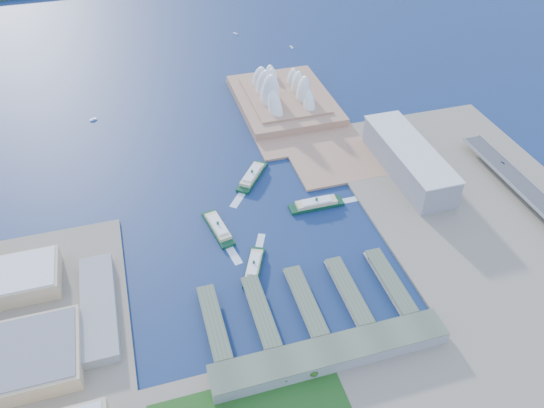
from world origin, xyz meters
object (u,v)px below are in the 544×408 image
object	(u,v)px
toaster_building	(408,160)
ferry_d	(316,202)
ferry_c	(254,265)
car_c	(503,162)
ferry_a	(218,226)
ferry_b	(252,174)
opera_house	(284,84)

from	to	relation	value
toaster_building	ferry_d	size ratio (longest dim) A/B	2.54
ferry_c	car_c	distance (m)	329.91
ferry_c	ferry_d	bearing A→B (deg)	-117.29
ferry_c	toaster_building	bearing A→B (deg)	-130.95
toaster_building	ferry_a	distance (m)	238.64
ferry_b	ferry_d	xyz separation A→B (m)	(54.99, -69.87, -0.05)
toaster_building	ferry_a	world-z (taller)	toaster_building
ferry_a	ferry_d	xyz separation A→B (m)	(112.27, 7.17, 0.14)
toaster_building	car_c	size ratio (longest dim) A/B	30.53
opera_house	car_c	world-z (taller)	opera_house
opera_house	ferry_c	bearing A→B (deg)	-112.57
opera_house	ferry_b	size ratio (longest dim) A/B	2.92
ferry_c	ferry_d	world-z (taller)	ferry_d
opera_house	toaster_building	xyz separation A→B (m)	(90.00, -200.00, -11.50)
ferry_b	ferry_c	bearing A→B (deg)	-67.10
toaster_building	ferry_d	world-z (taller)	toaster_building
opera_house	car_c	distance (m)	304.97
ferry_b	car_c	bearing A→B (deg)	22.57
toaster_building	ferry_c	world-z (taller)	toaster_building
ferry_b	car_c	world-z (taller)	car_c
ferry_d	opera_house	bearing A→B (deg)	-8.21
toaster_building	ferry_b	bearing A→B (deg)	166.39
ferry_d	car_c	world-z (taller)	car_c
toaster_building	car_c	bearing A→B (deg)	-15.64
ferry_a	ferry_c	bearing A→B (deg)	-81.07
opera_house	ferry_d	distance (m)	230.60
opera_house	car_c	xyz separation A→B (m)	(199.00, -230.51, -16.41)
toaster_building	ferry_d	distance (m)	127.19
opera_house	ferry_c	size ratio (longest dim) A/B	3.35
ferry_c	ferry_d	distance (m)	115.00
toaster_building	car_c	xyz separation A→B (m)	(109.00, -30.51, -4.91)
ferry_d	ferry_a	bearing A→B (deg)	93.85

